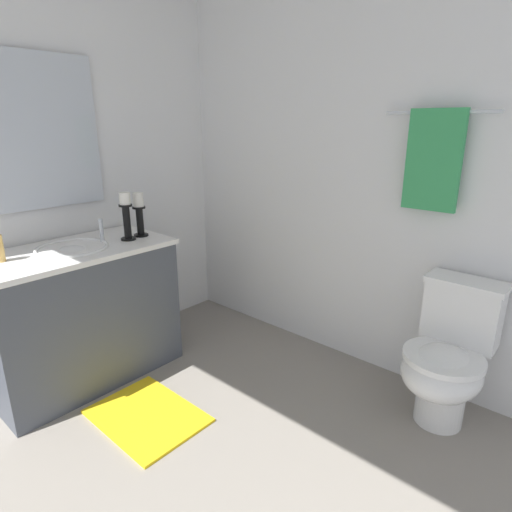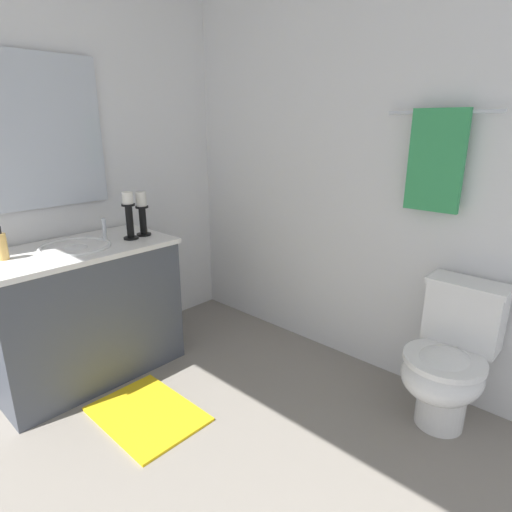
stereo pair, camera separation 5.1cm
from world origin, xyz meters
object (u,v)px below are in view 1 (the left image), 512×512
object	(u,v)px
candle_holder_tall	(139,213)
toilet	(447,358)
vanity_cabinet	(81,314)
mirror	(34,132)
candle_holder_short	(126,215)
towel_near_vanity	(433,161)
towel_bar	(440,112)
bath_mat	(147,416)
sink_basin	(73,255)

from	to	relation	value
candle_holder_tall	toilet	world-z (taller)	candle_holder_tall
vanity_cabinet	mirror	world-z (taller)	mirror
vanity_cabinet	candle_holder_tall	bearing A→B (deg)	82.76
candle_holder_short	towel_near_vanity	bearing A→B (deg)	31.78
towel_bar	bath_mat	bearing A→B (deg)	-126.23
toilet	mirror	bearing A→B (deg)	-153.78
towel_bar	towel_near_vanity	xyz separation A→B (m)	(-0.00, -0.02, -0.24)
mirror	bath_mat	xyz separation A→B (m)	(0.91, -0.00, -1.45)
sink_basin	towel_bar	world-z (taller)	towel_bar
towel_near_vanity	bath_mat	size ratio (longest dim) A/B	0.86
bath_mat	candle_holder_tall	bearing A→B (deg)	143.31
candle_holder_tall	towel_bar	world-z (taller)	towel_bar
mirror	bath_mat	bearing A→B (deg)	-0.00
towel_bar	bath_mat	xyz separation A→B (m)	(-0.91, -1.25, -1.55)
candle_holder_short	bath_mat	world-z (taller)	candle_holder_short
vanity_cabinet	toilet	distance (m)	2.07
mirror	candle_holder_short	xyz separation A→B (m)	(0.35, 0.32, -0.48)
mirror	towel_bar	size ratio (longest dim) A/B	1.53
candle_holder_tall	bath_mat	bearing A→B (deg)	-36.69
sink_basin	mirror	size ratio (longest dim) A/B	0.46
towel_bar	towel_near_vanity	world-z (taller)	towel_near_vanity
candle_holder_short	towel_near_vanity	xyz separation A→B (m)	(1.47, 0.91, 0.35)
toilet	towel_bar	bearing A→B (deg)	139.72
towel_near_vanity	toilet	bearing A→B (deg)	-37.92
mirror	bath_mat	distance (m)	1.71
candle_holder_tall	towel_bar	size ratio (longest dim) A/B	0.49
mirror	toilet	distance (m)	2.56
sink_basin	candle_holder_tall	distance (m)	0.47
candle_holder_short	towel_bar	xyz separation A→B (m)	(1.47, 0.93, 0.58)
mirror	toilet	world-z (taller)	mirror
toilet	towel_near_vanity	xyz separation A→B (m)	(-0.26, 0.20, 0.96)
bath_mat	sink_basin	bearing A→B (deg)	179.91
toilet	bath_mat	xyz separation A→B (m)	(-1.18, -1.03, -0.36)
toilet	bath_mat	size ratio (longest dim) A/B	1.25
sink_basin	candle_holder_short	size ratio (longest dim) A/B	1.38
sink_basin	mirror	world-z (taller)	mirror
bath_mat	towel_bar	bearing A→B (deg)	53.77
candle_holder_short	bath_mat	size ratio (longest dim) A/B	0.49
vanity_cabinet	towel_near_vanity	xyz separation A→B (m)	(1.54, 1.23, 0.91)
mirror	candle_holder_tall	xyz separation A→B (m)	(0.33, 0.43, -0.49)
sink_basin	toilet	distance (m)	2.11
candle_holder_tall	towel_bar	bearing A→B (deg)	28.96
vanity_cabinet	towel_bar	distance (m)	2.29
vanity_cabinet	toilet	xyz separation A→B (m)	(1.80, 1.03, -0.05)
candle_holder_tall	towel_near_vanity	world-z (taller)	towel_near_vanity
candle_holder_short	towel_bar	size ratio (longest dim) A/B	0.51
candle_holder_tall	mirror	bearing A→B (deg)	-128.13
vanity_cabinet	towel_bar	bearing A→B (deg)	39.02
towel_near_vanity	bath_mat	xyz separation A→B (m)	(-0.91, -1.23, -1.32)
toilet	towel_near_vanity	distance (m)	1.01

